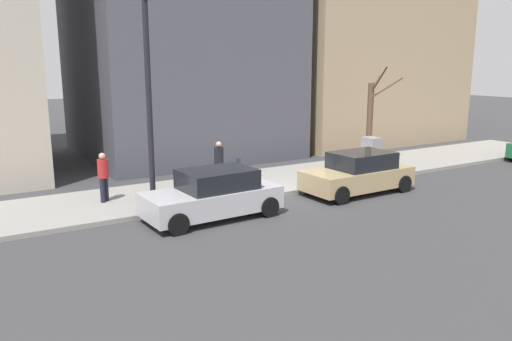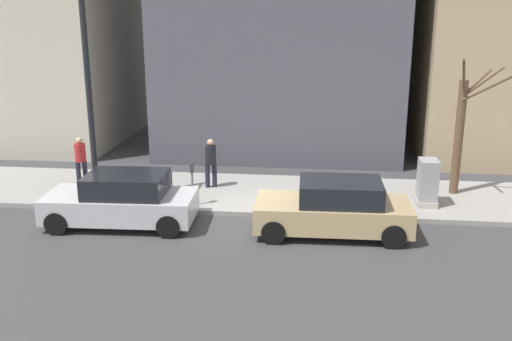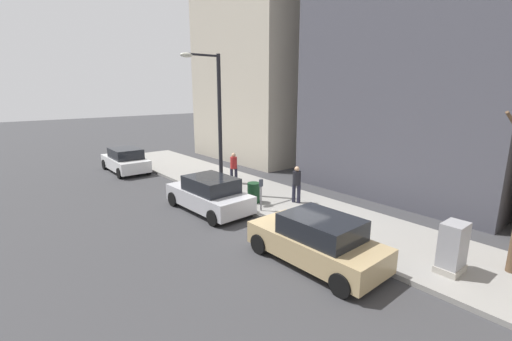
{
  "view_description": "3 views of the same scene",
  "coord_description": "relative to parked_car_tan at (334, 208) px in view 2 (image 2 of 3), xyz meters",
  "views": [
    {
      "loc": [
        -14.36,
        10.11,
        4.66
      ],
      "look_at": [
        0.18,
        1.23,
        1.04
      ],
      "focal_mm": 35.0,
      "sensor_mm": 36.0,
      "label": 1
    },
    {
      "loc": [
        -15.77,
        -1.97,
        5.98
      ],
      "look_at": [
        1.41,
        -0.06,
        1.04
      ],
      "focal_mm": 40.0,
      "sensor_mm": 36.0,
      "label": 2
    },
    {
      "loc": [
        -8.38,
        -8.54,
        5.08
      ],
      "look_at": [
        1.64,
        3.54,
        1.37
      ],
      "focal_mm": 24.0,
      "sensor_mm": 36.0,
      "label": 3
    }
  ],
  "objects": [
    {
      "name": "parked_car_tan",
      "position": [
        0.0,
        0.0,
        0.0
      ],
      "size": [
        1.99,
        4.23,
        1.52
      ],
      "rotation": [
        0.0,
        0.0,
        0.02
      ],
      "color": "tan",
      "rests_on": "ground"
    },
    {
      "name": "bare_tree",
      "position": [
        3.59,
        -4.01,
        1.48
      ],
      "size": [
        2.11,
        1.81,
        4.46
      ],
      "color": "brown",
      "rests_on": "sidewalk"
    },
    {
      "name": "ground_plane",
      "position": [
        1.01,
        2.47,
        -0.74
      ],
      "size": [
        120.0,
        120.0,
        0.0
      ],
      "primitive_type": "plane",
      "color": "#38383A"
    },
    {
      "name": "streetlamp",
      "position": [
        1.29,
        7.35,
        3.28
      ],
      "size": [
        1.97,
        0.32,
        6.5
      ],
      "color": "black",
      "rests_on": "sidewalk"
    },
    {
      "name": "pedestrian_midblock",
      "position": [
        3.13,
        8.48,
        0.35
      ],
      "size": [
        0.36,
        0.36,
        1.66
      ],
      "rotation": [
        0.0,
        0.0,
        2.38
      ],
      "color": "#1E1E2D",
      "rests_on": "sidewalk"
    },
    {
      "name": "utility_box",
      "position": [
        2.31,
        -2.86,
        0.11
      ],
      "size": [
        0.83,
        0.61,
        1.43
      ],
      "color": "#A8A399",
      "rests_on": "sidewalk"
    },
    {
      "name": "parking_meter",
      "position": [
        1.46,
        4.26,
        0.24
      ],
      "size": [
        0.14,
        0.1,
        1.35
      ],
      "color": "slate",
      "rests_on": "sidewalk"
    },
    {
      "name": "trash_bin",
      "position": [
        1.91,
        5.29,
        -0.14
      ],
      "size": [
        0.56,
        0.56,
        0.9
      ],
      "primitive_type": "cylinder",
      "color": "#14381E",
      "rests_on": "sidewalk"
    },
    {
      "name": "sidewalk",
      "position": [
        3.01,
        2.47,
        -0.66
      ],
      "size": [
        4.0,
        36.0,
        0.15
      ],
      "primitive_type": "cube",
      "color": "gray",
      "rests_on": "ground"
    },
    {
      "name": "pedestrian_near_meter",
      "position": [
        3.35,
        4.05,
        0.35
      ],
      "size": [
        0.36,
        0.39,
        1.66
      ],
      "rotation": [
        0.0,
        0.0,
        5.05
      ],
      "color": "#1E1E2D",
      "rests_on": "sidewalk"
    },
    {
      "name": "parked_car_silver",
      "position": [
        0.01,
        5.97,
        0.0
      ],
      "size": [
        2.06,
        4.27,
        1.52
      ],
      "rotation": [
        0.0,
        0.0,
        0.04
      ],
      "color": "#B7B7BC",
      "rests_on": "ground"
    }
  ]
}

